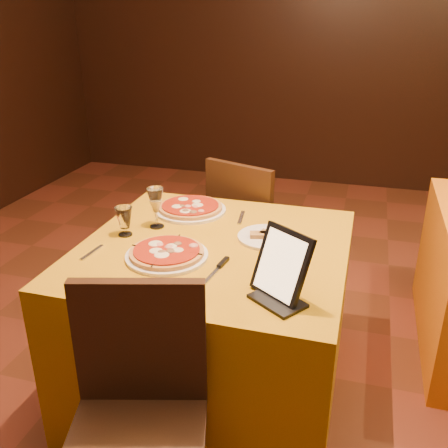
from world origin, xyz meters
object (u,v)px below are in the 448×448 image
(pizza_far, at_px, (190,209))
(pizza_near, at_px, (167,254))
(main_table, at_px, (215,320))
(water_glass, at_px, (124,221))
(tablet, at_px, (282,264))
(chair_main_near, at_px, (135,444))
(chair_main_far, at_px, (256,231))
(wine_glass, at_px, (156,208))

(pizza_far, bearing_deg, pizza_near, -81.14)
(main_table, distance_m, water_glass, 0.60)
(pizza_far, xyz_separation_m, tablet, (0.56, -0.65, 0.10))
(main_table, relative_size, pizza_near, 3.32)
(chair_main_near, bearing_deg, chair_main_far, 74.07)
(chair_main_far, xyz_separation_m, pizza_far, (-0.22, -0.50, 0.31))
(pizza_near, bearing_deg, water_glass, 149.83)
(tablet, bearing_deg, chair_main_far, 141.23)
(main_table, height_order, pizza_far, pizza_far)
(water_glass, bearing_deg, pizza_far, 62.47)
(pizza_near, distance_m, wine_glass, 0.32)
(main_table, height_order, tablet, tablet)
(pizza_near, bearing_deg, chair_main_far, 81.63)
(chair_main_far, height_order, tablet, tablet)
(chair_main_near, bearing_deg, pizza_near, 86.88)
(chair_main_near, bearing_deg, water_glass, 100.97)
(wine_glass, bearing_deg, pizza_far, 69.89)
(chair_main_near, xyz_separation_m, pizza_near, (-0.15, 0.65, 0.31))
(main_table, relative_size, wine_glass, 5.79)
(main_table, relative_size, water_glass, 8.46)
(pizza_far, xyz_separation_m, water_glass, (-0.18, -0.34, 0.05))
(main_table, bearing_deg, chair_main_near, -90.00)
(chair_main_far, distance_m, water_glass, 1.01)
(chair_main_far, relative_size, tablet, 3.73)
(main_table, height_order, wine_glass, wine_glass)
(water_glass, bearing_deg, pizza_near, -30.17)
(main_table, height_order, chair_main_far, chair_main_far)
(water_glass, bearing_deg, wine_glass, 51.05)
(pizza_near, relative_size, wine_glass, 1.74)
(pizza_near, xyz_separation_m, tablet, (0.49, -0.16, 0.10))
(chair_main_far, xyz_separation_m, water_glass, (-0.40, -0.85, 0.36))
(main_table, height_order, pizza_near, pizza_near)
(main_table, distance_m, tablet, 0.68)
(chair_main_near, distance_m, tablet, 0.72)
(main_table, relative_size, pizza_far, 3.17)
(pizza_near, height_order, wine_glass, wine_glass)
(chair_main_near, xyz_separation_m, pizza_far, (-0.22, 1.14, 0.31))
(water_glass, xyz_separation_m, tablet, (0.74, -0.31, 0.06))
(pizza_near, relative_size, pizza_far, 0.95)
(main_table, height_order, chair_main_near, chair_main_near)
(pizza_far, height_order, water_glass, water_glass)
(chair_main_near, bearing_deg, wine_glass, 92.53)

